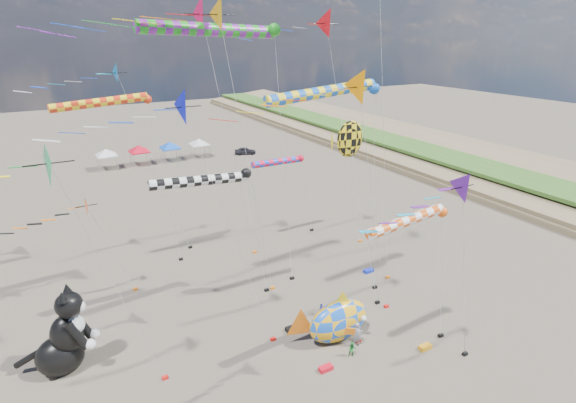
% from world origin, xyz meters
% --- Properties ---
extents(delta_kite_0, '(12.81, 2.34, 18.42)m').
position_xyz_m(delta_kite_0, '(1.97, 9.25, 16.95)').
color(delta_kite_0, '#FF8F02').
rests_on(delta_kite_0, ground).
extents(delta_kite_1, '(12.14, 2.33, 22.47)m').
position_xyz_m(delta_kite_1, '(-3.44, 15.99, 20.99)').
color(delta_kite_1, orange).
rests_on(delta_kite_1, ground).
extents(delta_kite_2, '(8.10, 1.73, 8.99)m').
position_xyz_m(delta_kite_2, '(-13.19, 21.40, 7.76)').
color(delta_kite_2, '#EE4D13').
rests_on(delta_kite_2, ground).
extents(delta_kite_3, '(11.14, 1.85, 18.03)m').
position_xyz_m(delta_kite_3, '(-8.44, 26.79, 16.71)').
color(delta_kite_3, '#1170B6').
rests_on(delta_kite_3, ground).
extents(delta_kite_4, '(16.55, 3.10, 23.17)m').
position_xyz_m(delta_kite_4, '(-3.34, 22.69, 21.39)').
color(delta_kite_4, '#E21050').
rests_on(delta_kite_4, ground).
extents(delta_kite_5, '(11.39, 2.65, 22.28)m').
position_xyz_m(delta_kite_5, '(8.39, 19.68, 20.72)').
color(delta_kite_5, red).
rests_on(delta_kite_5, ground).
extents(delta_kite_6, '(10.87, 2.22, 17.53)m').
position_xyz_m(delta_kite_6, '(-7.15, 10.00, 16.12)').
color(delta_kite_6, '#090FC1').
rests_on(delta_kite_6, ground).
extents(delta_kite_7, '(9.68, 2.39, 15.85)m').
position_xyz_m(delta_kite_7, '(-13.46, 9.94, 14.40)').
color(delta_kite_7, '#18924D').
rests_on(delta_kite_7, ground).
extents(delta_kite_9, '(10.17, 1.82, 13.67)m').
position_xyz_m(delta_kite_9, '(2.90, 2.39, 12.39)').
color(delta_kite_9, '#521489').
rests_on(delta_kite_9, ground).
extents(windsock_0, '(8.74, 0.79, 10.87)m').
position_xyz_m(windsock_0, '(-4.81, 15.93, 10.42)').
color(windsock_0, black).
rests_on(windsock_0, ground).
extents(windsock_1, '(8.95, 0.72, 15.46)m').
position_xyz_m(windsock_1, '(-9.58, 24.77, 15.01)').
color(windsock_1, red).
rests_on(windsock_1, ground).
extents(windsock_2, '(7.55, 0.68, 10.17)m').
position_xyz_m(windsock_2, '(3.82, 4.57, 9.76)').
color(windsock_2, '#E2520F').
rests_on(windsock_2, ground).
extents(windsock_3, '(7.09, 0.70, 8.67)m').
position_xyz_m(windsock_3, '(5.73, 24.47, 8.26)').
color(windsock_3, red).
rests_on(windsock_3, ground).
extents(windsock_4, '(11.22, 0.91, 20.80)m').
position_xyz_m(windsock_4, '(-3.18, 16.58, 20.29)').
color(windsock_4, '#1C9C1C').
rests_on(windsock_4, ground).
extents(windsock_5, '(10.26, 0.81, 16.92)m').
position_xyz_m(windsock_5, '(2.60, 11.88, 16.45)').
color(windsock_5, blue).
rests_on(windsock_5, ground).
extents(angelfish_kite, '(3.74, 3.02, 14.43)m').
position_xyz_m(angelfish_kite, '(4.49, 11.99, 13.00)').
color(angelfish_kite, yellow).
rests_on(angelfish_kite, ground).
extents(cat_inflatable, '(4.87, 3.54, 5.92)m').
position_xyz_m(cat_inflatable, '(-15.38, 13.94, 2.96)').
color(cat_inflatable, black).
rests_on(cat_inflatable, ground).
extents(fish_inflatable, '(6.28, 3.20, 3.92)m').
position_xyz_m(fish_inflatable, '(1.36, 7.96, 1.47)').
color(fish_inflatable, blue).
rests_on(fish_inflatable, ground).
extents(person_adult, '(0.67, 0.44, 1.84)m').
position_xyz_m(person_adult, '(2.09, 6.66, 0.92)').
color(person_adult, gray).
rests_on(person_adult, ground).
extents(child_green, '(0.65, 0.59, 1.11)m').
position_xyz_m(child_green, '(1.15, 5.95, 0.55)').
color(child_green, '#23852F').
rests_on(child_green, ground).
extents(child_blue, '(0.60, 0.58, 1.01)m').
position_xyz_m(child_blue, '(1.92, 10.88, 0.50)').
color(child_blue, '#2D37B4').
rests_on(child_blue, ground).
extents(kite_bag_0, '(0.90, 0.44, 0.30)m').
position_xyz_m(kite_bag_0, '(-0.96, 10.34, 0.15)').
color(kite_bag_0, black).
rests_on(kite_bag_0, ground).
extents(kite_bag_1, '(0.90, 0.44, 0.30)m').
position_xyz_m(kite_bag_1, '(5.96, 4.14, 0.15)').
color(kite_bag_1, orange).
rests_on(kite_bag_1, ground).
extents(kite_bag_2, '(0.90, 0.44, 0.30)m').
position_xyz_m(kite_bag_2, '(-1.09, 5.71, 0.15)').
color(kite_bag_2, red).
rests_on(kite_bag_2, ground).
extents(kite_bag_3, '(0.90, 0.44, 0.30)m').
position_xyz_m(kite_bag_3, '(9.22, 14.28, 0.15)').
color(kite_bag_3, '#1326C2').
rests_on(kite_bag_3, ground).
extents(tent_row, '(19.20, 4.20, 3.80)m').
position_xyz_m(tent_row, '(1.50, 60.00, 3.15)').
color(tent_row, silver).
rests_on(tent_row, ground).
extents(parked_car, '(4.00, 2.72, 1.27)m').
position_xyz_m(parked_car, '(16.66, 58.00, 0.63)').
color(parked_car, '#26262D').
rests_on(parked_car, ground).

